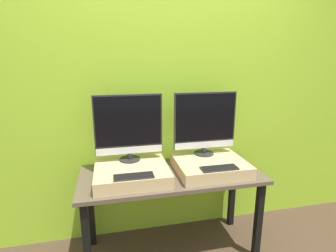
# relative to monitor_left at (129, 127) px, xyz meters

# --- Properties ---
(wall_back) EXTENTS (8.00, 0.04, 2.60)m
(wall_back) POSITION_rel_monitor_left_xyz_m (0.32, 0.23, 0.22)
(wall_back) COLOR #9ED12D
(wall_back) RESTS_ON ground_plane
(workbench) EXTENTS (1.44, 0.59, 0.71)m
(workbench) POSITION_rel_monitor_left_xyz_m (0.32, -0.13, -0.46)
(workbench) COLOR brown
(workbench) RESTS_ON ground_plane
(wooden_riser_left) EXTENTS (0.55, 0.48, 0.10)m
(wooden_riser_left) POSITION_rel_monitor_left_xyz_m (0.00, -0.15, -0.33)
(wooden_riser_left) COLOR #D6B77F
(wooden_riser_left) RESTS_ON workbench
(monitor_left) EXTENTS (0.53, 0.17, 0.53)m
(monitor_left) POSITION_rel_monitor_left_xyz_m (0.00, 0.00, 0.00)
(monitor_left) COLOR #282828
(monitor_left) RESTS_ON wooden_riser_left
(keyboard_left) EXTENTS (0.28, 0.10, 0.01)m
(keyboard_left) POSITION_rel_monitor_left_xyz_m (0.00, -0.33, -0.27)
(keyboard_left) COLOR #2D2D2D
(keyboard_left) RESTS_ON wooden_riser_left
(wooden_riser_right) EXTENTS (0.55, 0.48, 0.10)m
(wooden_riser_right) POSITION_rel_monitor_left_xyz_m (0.63, -0.15, -0.33)
(wooden_riser_right) COLOR #D6B77F
(wooden_riser_right) RESTS_ON workbench
(monitor_right) EXTENTS (0.53, 0.17, 0.53)m
(monitor_right) POSITION_rel_monitor_left_xyz_m (0.63, 0.00, 0.00)
(monitor_right) COLOR #282828
(monitor_right) RESTS_ON wooden_riser_right
(keyboard_right) EXTENTS (0.28, 0.10, 0.01)m
(keyboard_right) POSITION_rel_monitor_left_xyz_m (0.63, -0.33, -0.27)
(keyboard_right) COLOR #2D2D2D
(keyboard_right) RESTS_ON wooden_riser_right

